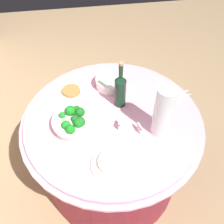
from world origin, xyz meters
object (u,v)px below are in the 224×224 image
food_plate_peanuts (71,92)px  label_placard_front (120,124)px  serving_tongs (178,95)px  broccoli_bowl (75,121)px  decorative_fruit_vase (163,114)px  food_plate_rice (111,164)px  label_placard_mid (139,128)px  plate_stack (111,82)px  wine_bottle (120,89)px

food_plate_peanuts → label_placard_front: size_ratio=4.00×
serving_tongs → broccoli_bowl: bearing=103.3°
serving_tongs → label_placard_front: (-0.21, 0.44, 0.03)m
decorative_fruit_vase → food_plate_rice: bearing=120.9°
food_plate_rice → label_placard_mid: 0.29m
broccoli_bowl → label_placard_front: broccoli_bowl is taller
decorative_fruit_vase → food_plate_rice: (-0.19, 0.32, -0.13)m
broccoli_bowl → plate_stack: bearing=-38.7°
wine_bottle → decorative_fruit_vase: 0.32m
broccoli_bowl → plate_stack: broccoli_bowl is taller
plate_stack → broccoli_bowl: bearing=141.3°
plate_stack → wine_bottle: wine_bottle is taller
decorative_fruit_vase → label_placard_front: (0.06, 0.23, -0.12)m
food_plate_rice → label_placard_front: 0.27m
wine_bottle → food_plate_rice: size_ratio=1.53×
decorative_fruit_vase → food_plate_peanuts: (0.40, 0.51, -0.14)m
plate_stack → serving_tongs: size_ratio=1.25×
food_plate_peanuts → wine_bottle: bearing=-115.3°
plate_stack → food_plate_peanuts: 0.28m
plate_stack → wine_bottle: 0.21m
decorative_fruit_vase → food_plate_rice: size_ratio=1.55×
broccoli_bowl → serving_tongs: broccoli_bowl is taller
serving_tongs → label_placard_front: label_placard_front is taller
decorative_fruit_vase → label_placard_mid: (0.01, 0.12, -0.12)m
plate_stack → wine_bottle: size_ratio=0.62×
broccoli_bowl → plate_stack: (0.33, -0.26, -0.01)m
plate_stack → food_plate_peanuts: (-0.04, 0.28, -0.02)m
wine_bottle → serving_tongs: wine_bottle is taller
wine_bottle → serving_tongs: bearing=-87.4°
decorative_fruit_vase → serving_tongs: size_ratio=2.03×
wine_bottle → food_plate_rice: (-0.45, 0.12, -0.11)m
serving_tongs → label_placard_mid: (-0.26, 0.33, 0.03)m
wine_bottle → serving_tongs: (0.02, -0.40, -0.12)m
food_plate_rice → label_placard_front: size_ratio=4.00×
label_placard_front → serving_tongs: bearing=-64.2°
broccoli_bowl → food_plate_peanuts: 0.29m
decorative_fruit_vase → food_plate_rice: decorative_fruit_vase is taller
serving_tongs → food_plate_rice: bearing=131.5°
serving_tongs → food_plate_peanuts: bearing=79.8°
wine_bottle → plate_stack: bearing=10.1°
broccoli_bowl → serving_tongs: 0.72m
label_placard_front → food_plate_peanuts: bearing=39.0°
decorative_fruit_vase → label_placard_front: decorative_fruit_vase is taller
label_placard_mid → decorative_fruit_vase: bearing=-96.8°
food_plate_peanuts → label_placard_front: (-0.34, -0.27, 0.02)m
food_plate_peanuts → decorative_fruit_vase: bearing=-128.3°
plate_stack → food_plate_rice: 0.63m
wine_bottle → food_plate_peanuts: (0.15, 0.31, -0.12)m
plate_stack → label_placard_front: size_ratio=3.82×
plate_stack → decorative_fruit_vase: (-0.44, -0.23, 0.11)m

